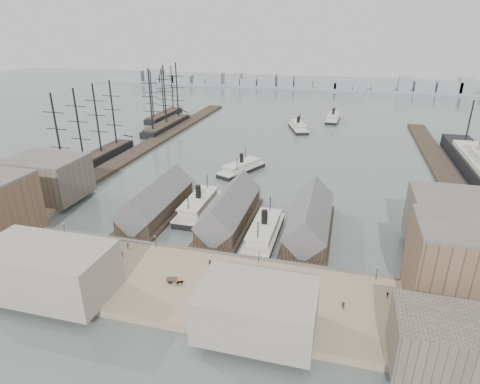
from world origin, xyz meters
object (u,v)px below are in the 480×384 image
(ferry_docked_west, at_px, (199,205))
(horse_cart_center, at_px, (177,282))
(ocean_steamer, at_px, (480,166))
(tram, at_px, (442,298))
(horse_cart_left, at_px, (56,251))
(horse_cart_right, at_px, (279,294))

(ferry_docked_west, distance_m, horse_cart_center, 45.78)
(ocean_steamer, height_order, tram, ocean_steamer)
(horse_cart_left, relative_size, horse_cart_right, 1.04)
(horse_cart_center, bearing_deg, tram, -96.58)
(ferry_docked_west, height_order, horse_cart_center, ferry_docked_west)
(ferry_docked_west, relative_size, horse_cart_left, 6.09)
(ferry_docked_west, relative_size, horse_cart_right, 6.34)
(tram, height_order, horse_cart_right, tram)
(ocean_steamer, bearing_deg, horse_cart_left, -141.43)
(horse_cart_right, bearing_deg, horse_cart_left, 84.51)
(ocean_steamer, xyz_separation_m, horse_cart_left, (-132.61, -105.73, -1.38))
(tram, relative_size, horse_cart_left, 2.38)
(ocean_steamer, bearing_deg, horse_cart_center, -130.40)
(horse_cart_center, relative_size, horse_cart_right, 1.07)
(ferry_docked_west, xyz_separation_m, horse_cart_center, (10.88, -44.46, 0.35))
(ferry_docked_west, bearing_deg, horse_cart_right, -50.30)
(ocean_steamer, distance_m, horse_cart_right, 129.26)
(horse_cart_left, bearing_deg, tram, -80.15)
(ferry_docked_west, relative_size, ocean_steamer, 0.30)
(ferry_docked_west, bearing_deg, tram, -26.94)
(ferry_docked_west, xyz_separation_m, ocean_steamer, (105.00, 66.11, 1.76))
(horse_cart_left, height_order, horse_cart_right, horse_cart_left)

